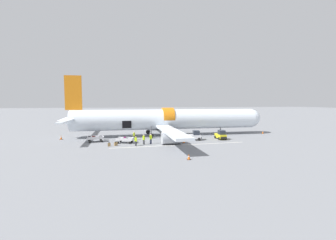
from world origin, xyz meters
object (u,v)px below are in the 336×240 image
baggage_tug_lead (221,135)px  suitcase_on_tarmac_spare (109,145)px  ground_crew_loader_b (136,141)px  ground_crew_supervisor (151,139)px  baggage_cart_loading (125,140)px  ground_crew_loader_a (134,136)px  baggage_tug_mid (194,136)px  suitcase_on_tarmac_upright (116,144)px  baggage_cart_queued (96,139)px  ground_crew_driver (144,139)px  airplane (165,120)px

baggage_tug_lead → suitcase_on_tarmac_spare: bearing=-171.7°
ground_crew_loader_b → ground_crew_supervisor: (2.51, 1.08, 0.06)m
baggage_cart_loading → ground_crew_loader_a: bearing=59.2°
ground_crew_supervisor → baggage_tug_mid: bearing=15.8°
ground_crew_supervisor → suitcase_on_tarmac_upright: size_ratio=2.59×
baggage_tug_mid → ground_crew_supervisor: bearing=-164.2°
ground_crew_loader_a → baggage_tug_mid: bearing=-10.9°
baggage_cart_queued → ground_crew_supervisor: ground_crew_supervisor is taller
baggage_cart_queued → ground_crew_driver: bearing=-27.2°
ground_crew_supervisor → suitcase_on_tarmac_spare: (-6.61, -0.71, -0.61)m
baggage_tug_lead → ground_crew_loader_a: 15.99m
ground_crew_driver → ground_crew_supervisor: size_ratio=0.98×
baggage_tug_lead → baggage_cart_queued: bearing=175.6°
ground_crew_supervisor → suitcase_on_tarmac_spare: ground_crew_supervisor is taller
ground_crew_loader_b → baggage_cart_queued: bearing=143.2°
ground_crew_loader_a → ground_crew_driver: ground_crew_driver is taller
baggage_tug_lead → ground_crew_loader_b: 16.16m
baggage_cart_loading → ground_crew_loader_b: bearing=-60.5°
suitcase_on_tarmac_upright → suitcase_on_tarmac_spare: size_ratio=1.01×
ground_crew_loader_a → suitcase_on_tarmac_upright: ground_crew_loader_a is taller
baggage_tug_lead → suitcase_on_tarmac_spare: 20.14m
ground_crew_loader_a → ground_crew_driver: size_ratio=0.95×
airplane → ground_crew_driver: bearing=-120.2°
suitcase_on_tarmac_upright → ground_crew_supervisor: bearing=2.7°
baggage_cart_queued → ground_crew_loader_a: bearing=4.4°
ground_crew_loader_b → baggage_cart_loading: bearing=119.5°
suitcase_on_tarmac_spare → baggage_cart_loading: bearing=44.3°
baggage_cart_queued → ground_crew_loader_b: ground_crew_loader_b is taller
baggage_cart_loading → ground_crew_supervisor: ground_crew_supervisor is taller
ground_crew_loader_a → ground_crew_supervisor: ground_crew_supervisor is taller
baggage_cart_loading → baggage_cart_queued: bearing=156.8°
ground_crew_loader_a → ground_crew_supervisor: 5.07m
baggage_tug_lead → ground_crew_loader_b: size_ratio=1.97×
baggage_cart_queued → ground_crew_loader_a: size_ratio=2.43×
ground_crew_loader_a → suitcase_on_tarmac_upright: size_ratio=2.41×
ground_crew_driver → suitcase_on_tarmac_spare: bearing=-174.6°
ground_crew_loader_b → suitcase_on_tarmac_upright: 3.25m
airplane → ground_crew_loader_b: 12.17m
baggage_cart_loading → ground_crew_driver: bearing=-33.4°
baggage_tug_mid → ground_crew_loader_b: size_ratio=1.79×
baggage_cart_queued → suitcase_on_tarmac_upright: (3.54, -4.17, -0.27)m
baggage_cart_loading → ground_crew_supervisor: bearing=-22.9°
suitcase_on_tarmac_upright → suitcase_on_tarmac_spare: 1.09m
baggage_tug_lead → airplane: bearing=144.2°
airplane → baggage_tug_lead: size_ratio=13.79×
baggage_cart_loading → suitcase_on_tarmac_spare: baggage_cart_loading is taller
baggage_tug_lead → baggage_cart_loading: bearing=-178.5°
baggage_cart_loading → ground_crew_driver: size_ratio=2.32×
ground_crew_loader_b → suitcase_on_tarmac_upright: size_ratio=2.41×
baggage_tug_lead → baggage_tug_mid: size_ratio=1.10×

